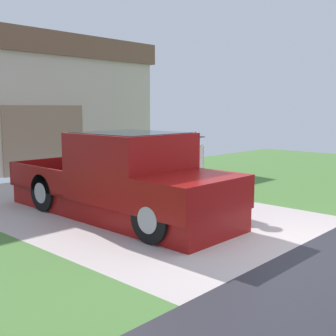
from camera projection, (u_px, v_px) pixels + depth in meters
pickup_truck at (129, 181)px, 8.50m from camera, size 2.02×5.40×1.72m
person_with_hat at (195, 166)px, 9.38m from camera, size 0.53×0.42×1.68m
handbag at (210, 203)px, 9.40m from camera, size 0.34×0.15×0.43m
house_with_garage at (10, 102)px, 16.75m from camera, size 9.58×6.39×4.76m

